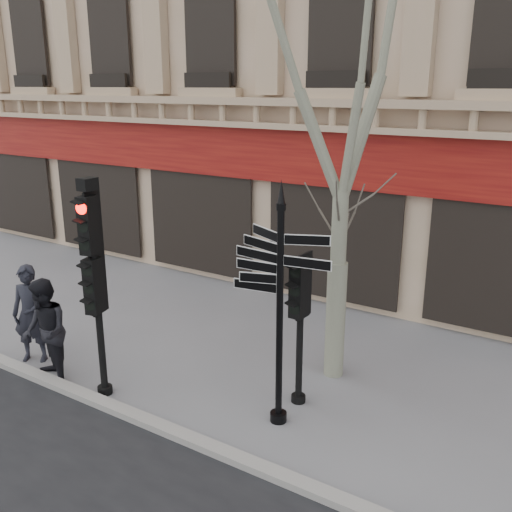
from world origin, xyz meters
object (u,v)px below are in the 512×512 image
Objects in this scene: plane_tree at (348,36)px; pedestrian_b at (45,332)px; traffic_signal_main at (94,263)px; traffic_signal_secondary at (301,304)px; pedestrian_a at (31,314)px; fingerpost at (280,266)px.

plane_tree is 7.25m from pedestrian_b.
traffic_signal_main is 1.89m from pedestrian_b.
pedestrian_a is at bearing -161.77° from traffic_signal_secondary.
fingerpost reaches higher than traffic_signal_main.
plane_tree is (0.07, 1.91, 3.32)m from fingerpost.
plane_tree reaches higher than traffic_signal_main.
fingerpost is 5.46m from pedestrian_a.
plane_tree is at bearing -3.21° from pedestrian_a.
traffic_signal_main is 3.46m from traffic_signal_secondary.
pedestrian_b is at bearing -153.84° from traffic_signal_secondary.
pedestrian_b is at bearing 176.59° from traffic_signal_main.
pedestrian_a is 1.00× the size of pedestrian_b.
plane_tree is at bearing 88.70° from fingerpost.
pedestrian_a is (-5.13, -1.43, -0.82)m from traffic_signal_secondary.
traffic_signal_secondary is 0.30× the size of plane_tree.
pedestrian_b is (-4.21, -1.13, -1.67)m from fingerpost.
traffic_signal_main is 1.48× the size of traffic_signal_secondary.
pedestrian_b is at bearing -53.11° from pedestrian_a.
traffic_signal_main is at bearing -149.21° from traffic_signal_secondary.
plane_tree is at bearing 62.09° from pedestrian_b.
plane_tree reaches higher than traffic_signal_secondary.
pedestrian_a is at bearing 161.44° from traffic_signal_main.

